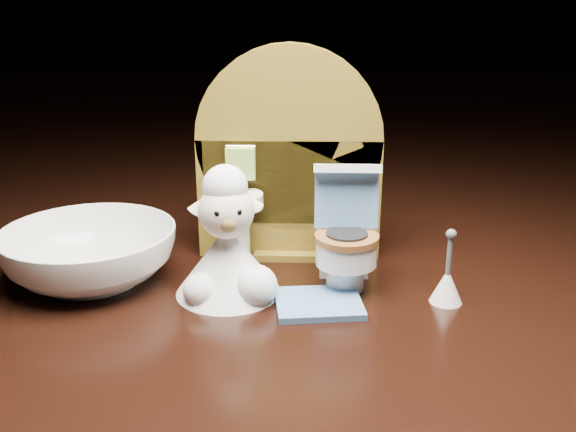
{
  "coord_description": "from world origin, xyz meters",
  "views": [
    {
      "loc": [
        0.02,
        -0.37,
        0.18
      ],
      "look_at": [
        0.0,
        0.02,
        0.05
      ],
      "focal_mm": 40.0,
      "sensor_mm": 36.0,
      "label": 1
    }
  ],
  "objects": [
    {
      "name": "backdrop_panel",
      "position": [
        -0.0,
        0.06,
        0.07
      ],
      "size": [
        0.13,
        0.05,
        0.15
      ],
      "color": "brown",
      "rests_on": "ground"
    },
    {
      "name": "toy_toilet",
      "position": [
        0.04,
        0.02,
        0.03
      ],
      "size": [
        0.04,
        0.05,
        0.08
      ],
      "rotation": [
        0.0,
        0.0,
        0.01
      ],
      "color": "white",
      "rests_on": "ground"
    },
    {
      "name": "bath_mat",
      "position": [
        0.02,
        -0.02,
        0.0
      ],
      "size": [
        0.06,
        0.05,
        0.0
      ],
      "primitive_type": "cube",
      "rotation": [
        0.0,
        0.0,
        0.13
      ],
      "color": "#4C76A8",
      "rests_on": "ground"
    },
    {
      "name": "toilet_brush",
      "position": [
        0.1,
        -0.01,
        0.01
      ],
      "size": [
        0.02,
        0.02,
        0.05
      ],
      "color": "white",
      "rests_on": "ground"
    },
    {
      "name": "plush_lamb",
      "position": [
        -0.04,
        -0.0,
        0.03
      ],
      "size": [
        0.07,
        0.07,
        0.09
      ],
      "rotation": [
        0.0,
        0.0,
        0.22
      ],
      "color": "white",
      "rests_on": "ground"
    },
    {
      "name": "ceramic_bowl",
      "position": [
        -0.13,
        0.01,
        0.02
      ],
      "size": [
        0.15,
        0.15,
        0.04
      ],
      "primitive_type": "imported",
      "rotation": [
        0.0,
        0.0,
        0.39
      ],
      "color": "white",
      "rests_on": "ground"
    }
  ]
}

